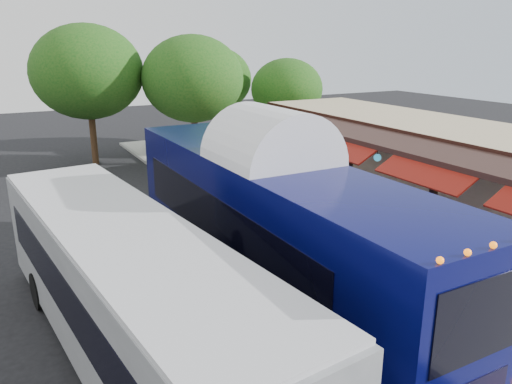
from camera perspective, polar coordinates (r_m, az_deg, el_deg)
ground at (r=14.34m, az=8.09°, el=-11.60°), size 90.00×90.00×0.00m
sidewalk at (r=20.06m, az=12.99°, el=-3.17°), size 10.00×40.00×0.15m
curb at (r=17.38m, az=0.45°, el=-5.89°), size 0.20×40.00×0.16m
station_shelter at (r=21.88m, az=20.03°, el=2.74°), size 8.15×20.00×3.60m
coach_bus at (r=13.18m, az=1.72°, el=-3.38°), size 2.88×13.09×4.17m
city_bus at (r=11.17m, az=-14.57°, el=-10.57°), size 3.83×11.99×3.16m
ped_a at (r=15.15m, az=19.72°, el=-6.78°), size 0.72×0.67×1.65m
ped_b at (r=13.72m, az=25.92°, el=-10.14°), size 0.86×0.71×1.62m
ped_c at (r=18.92m, az=6.23°, el=-1.21°), size 1.01×0.87×1.63m
ped_d at (r=22.42m, az=2.38°, el=2.03°), size 1.32×0.95×1.83m
sign_board at (r=17.11m, az=8.77°, el=-3.71°), size 0.06×0.47×1.03m
tree_left at (r=28.49m, az=-7.23°, el=12.69°), size 5.62×5.62×7.20m
tree_mid at (r=34.54m, az=-4.85°, el=12.70°), size 5.08×5.08×6.51m
tree_right at (r=32.30m, az=3.54°, el=11.62°), size 4.54×4.54×5.82m
tree_far at (r=29.57m, az=-18.72°, el=12.86°), size 6.07×6.07×7.77m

